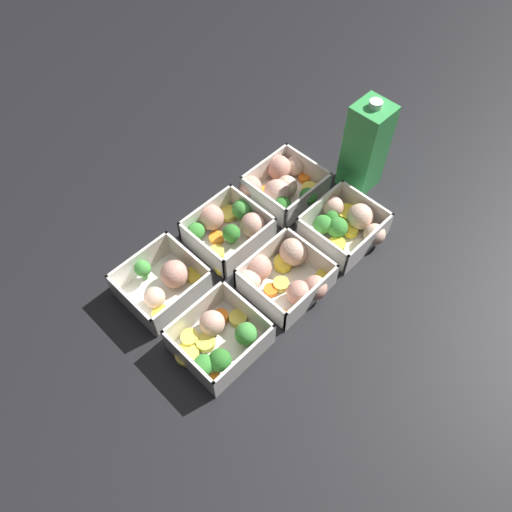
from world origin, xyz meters
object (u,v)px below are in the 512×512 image
container_near_center (285,275)px  container_near_right (346,224)px  juice_carton (365,147)px  container_near_left (218,340)px  container_far_right (281,185)px  container_far_center (229,227)px  container_far_left (165,283)px

container_near_center → container_near_right: 0.16m
container_near_center → juice_carton: 0.30m
container_near_left → juice_carton: bearing=8.2°
container_near_left → container_far_right: (0.32, 0.16, 0.00)m
container_near_left → container_near_center: bearing=2.7°
container_far_center → container_far_right: same height
container_far_center → juice_carton: size_ratio=0.74×
container_near_left → juice_carton: 0.46m
container_near_right → juice_carton: size_ratio=0.75×
juice_carton → container_far_right: bearing=145.9°
container_near_right → juice_carton: (0.12, 0.06, 0.07)m
container_near_left → container_near_center: size_ratio=0.92×
container_far_left → juice_carton: bearing=-10.4°
container_near_center → container_far_center: 0.15m
container_far_center → container_near_right: bearing=-43.6°
container_near_left → container_far_left: (0.01, 0.15, 0.00)m
container_far_center → juice_carton: juice_carton is taller
container_near_left → container_near_center: same height
container_near_center → container_far_left: 0.21m
juice_carton → container_far_left: bearing=169.6°
container_far_right → container_far_left: bearing=-178.2°
container_near_right → container_far_left: size_ratio=1.08×
container_far_center → container_near_left: bearing=-138.0°
container_near_left → container_far_center: size_ratio=0.98×
container_far_left → container_far_right: 0.31m
container_near_left → container_far_right: same height
container_near_center → container_far_center: (0.00, 0.15, -0.00)m
container_far_left → container_near_right: bearing=-24.1°
container_near_center → juice_carton: size_ratio=0.79×
container_near_right → container_far_left: bearing=155.9°
container_near_center → container_near_right: size_ratio=1.06×
container_near_right → container_far_center: size_ratio=1.01×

